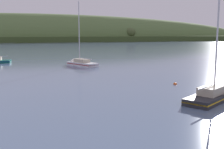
# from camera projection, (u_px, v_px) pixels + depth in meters

# --- Properties ---
(far_shoreline_hill) EXTENTS (575.28, 120.96, 47.18)m
(far_shoreline_hill) POSITION_uv_depth(u_px,v_px,m) (29.00, 41.00, 241.65)
(far_shoreline_hill) COLOR #3C4E24
(far_shoreline_hill) RESTS_ON ground
(sailboat_near_mooring) EXTENTS (7.16, 9.06, 15.30)m
(sailboat_near_mooring) POSITION_uv_depth(u_px,v_px,m) (79.00, 64.00, 63.13)
(sailboat_near_mooring) COLOR white
(sailboat_near_mooring) RESTS_ON ground
(sailboat_outer_reach) EXTENTS (8.58, 7.36, 12.22)m
(sailboat_outer_reach) POSITION_uv_depth(u_px,v_px,m) (214.00, 98.00, 30.98)
(sailboat_outer_reach) COLOR #232328
(sailboat_outer_reach) RESTS_ON ground
(mooring_buoy_foreground) EXTENTS (0.52, 0.52, 0.60)m
(mooring_buoy_foreground) POSITION_uv_depth(u_px,v_px,m) (175.00, 84.00, 40.17)
(mooring_buoy_foreground) COLOR #EA5B19
(mooring_buoy_foreground) RESTS_ON ground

